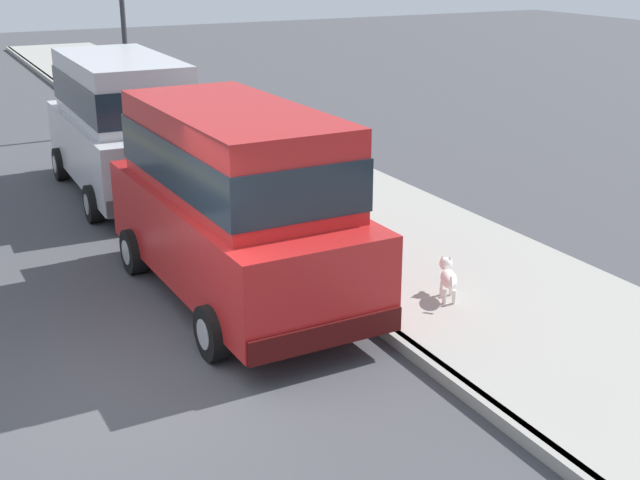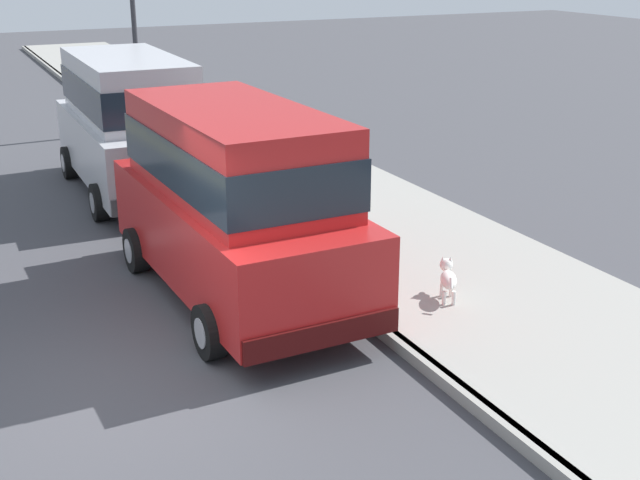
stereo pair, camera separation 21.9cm
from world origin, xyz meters
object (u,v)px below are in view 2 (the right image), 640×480
(car_red_van, at_px, (235,195))
(car_silver_van, at_px, (130,118))
(dog_white, at_px, (448,277))
(street_lamp, at_px, (133,11))
(fire_hydrant, at_px, (290,209))

(car_red_van, xyz_separation_m, car_silver_van, (-0.01, 5.51, 0.00))
(dog_white, height_order, street_lamp, street_lamp)
(car_red_van, xyz_separation_m, street_lamp, (1.46, 10.79, 1.51))
(dog_white, bearing_deg, fire_hydrant, 101.42)
(car_red_van, distance_m, car_silver_van, 5.51)
(fire_hydrant, bearing_deg, dog_white, -78.58)
(car_silver_van, height_order, dog_white, car_silver_van)
(car_red_van, height_order, dog_white, car_red_van)
(car_red_van, distance_m, dog_white, 2.90)
(car_silver_van, relative_size, fire_hydrant, 6.78)
(street_lamp, bearing_deg, dog_white, -86.36)
(car_red_van, height_order, street_lamp, street_lamp)
(car_silver_van, bearing_deg, fire_hydrant, -66.74)
(car_silver_van, distance_m, street_lamp, 5.69)
(car_silver_van, xyz_separation_m, dog_white, (2.26, -7.06, -0.97))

